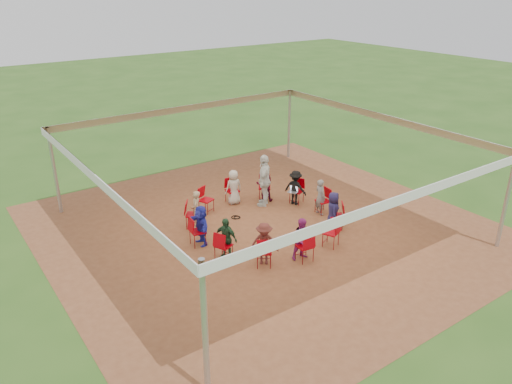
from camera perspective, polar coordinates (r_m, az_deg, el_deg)
ground at (r=16.11m, az=0.94°, el=-4.12°), size 80.00×80.00×0.00m
dirt_patch at (r=16.10m, az=0.94°, el=-4.10°), size 13.00×13.00×0.00m
tent at (r=15.17m, az=1.00°, el=3.87°), size 10.33×10.33×3.00m
chair_0 at (r=17.75m, az=4.68°, el=0.09°), size 0.57×0.56×0.90m
chair_1 at (r=18.00m, az=0.98°, el=0.50°), size 0.60×0.60×0.90m
chair_2 at (r=17.75m, az=-2.73°, el=0.15°), size 0.47×0.48×0.90m
chair_3 at (r=17.06m, az=-5.72°, el=-0.94°), size 0.56×0.57×0.90m
chair_4 at (r=16.07m, az=-7.27°, el=-2.60°), size 0.60×0.60×0.90m
chair_5 at (r=15.01m, az=-6.69°, el=-4.51°), size 0.48×0.47×0.90m
chair_6 at (r=14.19m, az=-3.74°, el=-6.14°), size 0.57×0.56×0.90m
chair_7 at (r=13.87m, az=0.92°, el=-6.81°), size 0.60×0.60×0.90m
chair_8 at (r=14.19m, az=5.59°, el=-6.21°), size 0.47×0.48×0.90m
chair_9 at (r=15.01m, az=8.57°, el=-4.62°), size 0.56×0.57×0.90m
chair_10 at (r=16.07m, az=9.17°, el=-2.71°), size 0.60×0.60×0.90m
chair_11 at (r=17.06m, az=7.66°, el=-1.03°), size 0.48×0.47×0.90m
person_seated_0 at (r=17.58m, az=4.52°, el=0.51°), size 0.69×0.90×1.25m
person_seated_1 at (r=17.82m, az=0.98°, el=0.89°), size 0.70×0.64×1.25m
person_seated_2 at (r=17.58m, az=-2.57°, el=0.56°), size 0.65×0.41×1.25m
person_seated_3 at (r=15.97m, az=-6.87°, el=-2.01°), size 0.51×0.55×1.25m
person_seated_4 at (r=14.97m, az=-6.30°, el=-3.80°), size 0.56×1.20×1.25m
person_seated_5 at (r=14.19m, az=-3.48°, el=-5.30°), size 0.64×0.82×1.25m
person_seated_6 at (r=13.89m, az=0.93°, el=-5.92°), size 0.89×0.80×1.25m
person_seated_7 at (r=14.19m, az=5.35°, el=-5.36°), size 0.64×0.42×1.25m
person_seated_8 at (r=15.97m, az=8.79°, el=-2.13°), size 0.64×0.70×1.25m
person_seated_9 at (r=16.92m, az=7.36°, el=-0.55°), size 0.35×0.49×1.25m
standing_person at (r=17.35m, az=0.97°, el=1.36°), size 1.19×1.15×1.87m
cable_coil at (r=16.76m, az=-2.29°, el=-2.91°), size 0.33×0.33×0.03m
laptop at (r=17.46m, az=4.28°, el=0.22°), size 0.36×0.39×0.22m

